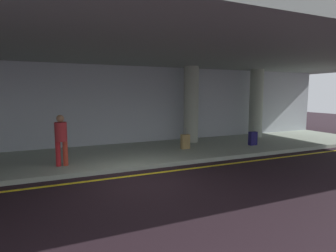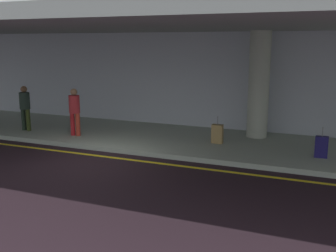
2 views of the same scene
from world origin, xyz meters
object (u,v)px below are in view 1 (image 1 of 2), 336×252
at_px(support_column_left_mid, 256,103).
at_px(suitcase_upright_secondary, 253,138).
at_px(suitcase_upright_primary, 185,142).
at_px(support_column_far_left, 191,105).
at_px(traveler_with_luggage, 61,137).

bearing_deg(support_column_left_mid, suitcase_upright_secondary, -133.14).
distance_m(support_column_left_mid, suitcase_upright_primary, 5.45).
height_order(suitcase_upright_primary, suitcase_upright_secondary, same).
height_order(support_column_far_left, suitcase_upright_secondary, support_column_far_left).
relative_size(traveler_with_luggage, suitcase_upright_secondary, 1.87).
bearing_deg(traveler_with_luggage, support_column_far_left, 89.07).
height_order(traveler_with_luggage, suitcase_upright_primary, traveler_with_luggage).
xyz_separation_m(suitcase_upright_primary, suitcase_upright_secondary, (3.23, -0.49, 0.00)).
xyz_separation_m(support_column_far_left, suitcase_upright_primary, (-1.03, -1.43, -1.51)).
relative_size(support_column_far_left, traveler_with_luggage, 2.17).
bearing_deg(suitcase_upright_primary, traveler_with_luggage, -174.97).
bearing_deg(suitcase_upright_primary, support_column_far_left, 49.26).
height_order(support_column_far_left, support_column_left_mid, same).
bearing_deg(support_column_left_mid, suitcase_upright_primary, -164.17).
bearing_deg(support_column_left_mid, support_column_far_left, 180.00).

